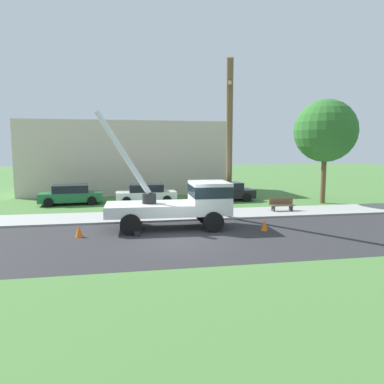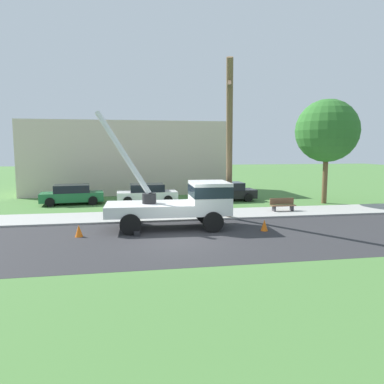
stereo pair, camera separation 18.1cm
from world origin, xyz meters
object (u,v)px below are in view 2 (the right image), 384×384
(roadside_tree_near, at_px, (327,131))
(park_bench, at_px, (283,205))
(parked_sedan_white, at_px, (147,193))
(parked_sedan_black, at_px, (227,192))
(traffic_cone_ahead, at_px, (264,225))
(traffic_cone_behind, at_px, (79,231))
(parked_sedan_green, at_px, (72,194))
(utility_truck, at_px, (184,200))
(leaning_utility_pole, at_px, (229,145))

(roadside_tree_near, bearing_deg, park_bench, -146.32)
(parked_sedan_white, distance_m, parked_sedan_black, 6.16)
(traffic_cone_ahead, relative_size, traffic_cone_behind, 1.00)
(traffic_cone_ahead, xyz_separation_m, parked_sedan_green, (-10.62, 10.67, 0.43))
(utility_truck, xyz_separation_m, traffic_cone_ahead, (3.77, -1.43, -1.13))
(parked_sedan_green, relative_size, roadside_tree_near, 0.60)
(parked_sedan_white, relative_size, parked_sedan_black, 1.00)
(parked_sedan_black, distance_m, park_bench, 6.03)
(traffic_cone_behind, height_order, roadside_tree_near, roadside_tree_near)
(traffic_cone_behind, relative_size, parked_sedan_green, 0.12)
(utility_truck, xyz_separation_m, leaning_utility_pole, (2.39, 0.18, 2.83))
(leaning_utility_pole, bearing_deg, parked_sedan_green, 135.59)
(utility_truck, relative_size, traffic_cone_ahead, 12.07)
(leaning_utility_pole, distance_m, traffic_cone_ahead, 4.49)
(parked_sedan_white, bearing_deg, leaning_utility_pole, -66.08)
(traffic_cone_ahead, relative_size, parked_sedan_green, 0.12)
(traffic_cone_ahead, bearing_deg, parked_sedan_white, 116.94)
(parked_sedan_green, height_order, parked_sedan_black, same)
(traffic_cone_behind, distance_m, parked_sedan_white, 10.58)
(traffic_cone_behind, height_order, parked_sedan_white, parked_sedan_white)
(leaning_utility_pole, relative_size, parked_sedan_white, 1.87)
(utility_truck, bearing_deg, parked_sedan_black, 62.20)
(utility_truck, xyz_separation_m, traffic_cone_behind, (-5.09, -1.10, -1.13))
(parked_sedan_white, distance_m, roadside_tree_near, 13.93)
(utility_truck, height_order, traffic_cone_behind, utility_truck)
(parked_sedan_black, bearing_deg, leaning_utility_pole, -104.87)
(parked_sedan_white, bearing_deg, traffic_cone_ahead, -63.06)
(leaning_utility_pole, xyz_separation_m, parked_sedan_green, (-9.25, 9.06, -3.53))
(park_bench, distance_m, roadside_tree_near, 7.40)
(leaning_utility_pole, bearing_deg, parked_sedan_white, 113.92)
(parked_sedan_green, bearing_deg, leaning_utility_pole, -44.41)
(traffic_cone_ahead, relative_size, parked_sedan_black, 0.13)
(utility_truck, bearing_deg, traffic_cone_ahead, -20.80)
(traffic_cone_behind, relative_size, park_bench, 0.35)
(utility_truck, bearing_deg, parked_sedan_white, 99.26)
(traffic_cone_ahead, height_order, parked_sedan_white, parked_sedan_white)
(leaning_utility_pole, height_order, parked_sedan_white, leaning_utility_pole)
(leaning_utility_pole, distance_m, traffic_cone_behind, 8.56)
(traffic_cone_ahead, bearing_deg, roadside_tree_near, 45.48)
(traffic_cone_ahead, xyz_separation_m, traffic_cone_behind, (-8.86, 0.33, 0.00))
(leaning_utility_pole, xyz_separation_m, roadside_tree_near, (9.11, 6.25, 1.06))
(leaning_utility_pole, relative_size, traffic_cone_behind, 14.85)
(leaning_utility_pole, distance_m, parked_sedan_white, 10.08)
(parked_sedan_black, xyz_separation_m, roadside_tree_near, (6.78, -2.53, 4.59))
(utility_truck, bearing_deg, parked_sedan_green, 126.57)
(traffic_cone_behind, distance_m, parked_sedan_black, 14.06)
(park_bench, relative_size, roadside_tree_near, 0.21)
(leaning_utility_pole, xyz_separation_m, parked_sedan_black, (2.33, 8.78, -3.53))
(parked_sedan_green, xyz_separation_m, parked_sedan_white, (5.42, -0.42, 0.00))
(parked_sedan_white, height_order, park_bench, parked_sedan_white)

